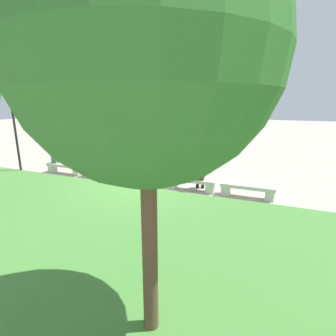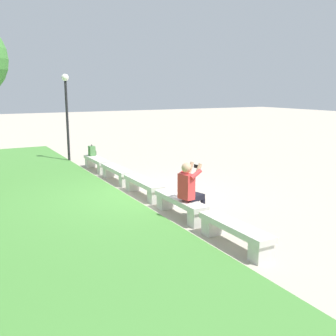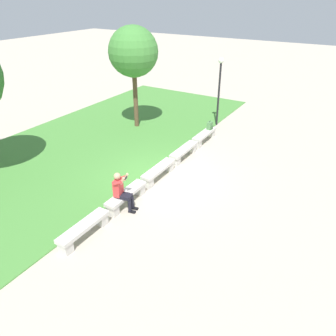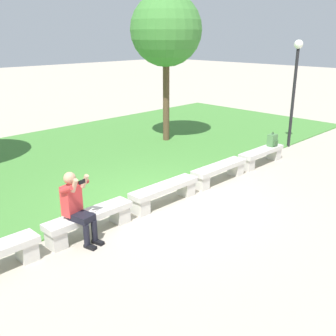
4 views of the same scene
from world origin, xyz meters
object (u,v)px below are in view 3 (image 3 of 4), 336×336
at_px(person_photographer, 122,190).
at_px(backpack, 210,126).
at_px(bench_main, 84,229).
at_px(bench_mid, 159,171).
at_px(lamp_post, 220,82).
at_px(bench_end, 204,136).
at_px(bench_far, 184,152).
at_px(tree_right_background, 133,52).
at_px(bench_near, 126,196).

bearing_deg(person_photographer, backpack, 0.48).
relative_size(bench_main, bench_mid, 1.00).
height_order(bench_main, backpack, backpack).
bearing_deg(lamp_post, bench_end, -170.58).
xyz_separation_m(bench_far, tree_right_background, (1.95, 3.90, 3.44)).
relative_size(bench_main, tree_right_background, 0.36).
xyz_separation_m(bench_main, backpack, (8.51, -0.02, 0.33)).
relative_size(backpack, lamp_post, 0.12).
height_order(bench_end, person_photographer, person_photographer).
bearing_deg(person_photographer, bench_end, 0.69).
height_order(bench_far, bench_end, same).
xyz_separation_m(bench_main, bench_near, (1.99, 0.00, 0.00)).
bearing_deg(bench_main, bench_near, 0.00).
relative_size(bench_main, lamp_post, 0.52).
bearing_deg(bench_end, backpack, -1.96).
bearing_deg(bench_near, bench_far, 0.00).
distance_m(backpack, tree_right_background, 5.03).
distance_m(bench_main, bench_mid, 3.99).
distance_m(bench_end, tree_right_background, 5.20).
bearing_deg(bench_near, bench_mid, 0.00).
xyz_separation_m(bench_near, tree_right_background, (5.94, 3.90, 3.44)).
height_order(bench_mid, tree_right_background, tree_right_background).
bearing_deg(bench_end, bench_far, 180.00).
distance_m(bench_far, backpack, 2.55).
relative_size(bench_near, bench_end, 1.00).
relative_size(bench_mid, bench_far, 1.00).
bearing_deg(backpack, bench_end, 178.04).
bearing_deg(bench_near, person_photographer, -165.91).
bearing_deg(bench_mid, bench_near, 180.00).
bearing_deg(bench_far, person_photographer, -178.99).
bearing_deg(bench_main, lamp_post, 2.15).
distance_m(bench_far, lamp_post, 4.78).
xyz_separation_m(bench_end, tree_right_background, (-0.04, 3.90, 3.44)).
bearing_deg(lamp_post, bench_mid, -176.50).
distance_m(bench_far, person_photographer, 4.31).
bearing_deg(bench_mid, bench_end, 0.00).
height_order(bench_mid, bench_end, same).
distance_m(person_photographer, tree_right_background, 7.99).
xyz_separation_m(bench_near, lamp_post, (8.31, 0.39, 2.00)).
bearing_deg(backpack, bench_main, 179.88).
relative_size(bench_near, lamp_post, 0.52).
xyz_separation_m(bench_mid, lamp_post, (6.32, 0.39, 2.00)).
bearing_deg(person_photographer, tree_right_background, 32.46).
distance_m(bench_mid, person_photographer, 2.34).
xyz_separation_m(bench_far, person_photographer, (-4.29, -0.08, 0.44)).
height_order(bench_end, tree_right_background, tree_right_background).
distance_m(bench_end, backpack, 0.63).
xyz_separation_m(person_photographer, backpack, (6.81, 0.06, -0.11)).
relative_size(bench_main, person_photographer, 1.37).
bearing_deg(backpack, bench_far, 179.59).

